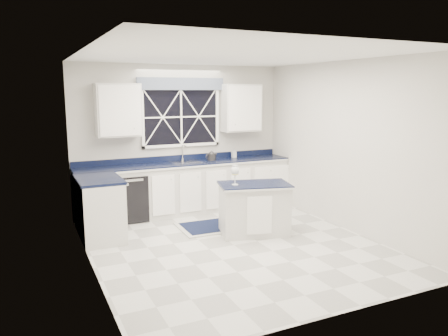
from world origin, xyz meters
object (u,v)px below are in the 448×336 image
island (254,208)px  dishwasher (128,197)px  faucet (183,152)px  soap_bottle (234,153)px  kettle (212,156)px  wine_glass (235,171)px

island → dishwasher: bearing=149.9°
faucet → soap_bottle: (1.04, -0.04, -0.07)m
kettle → wine_glass: kettle is taller
kettle → island: bearing=-103.6°
island → kettle: bearing=105.4°
faucet → dishwasher: bearing=-170.0°
wine_glass → faucet: bearing=96.8°
dishwasher → soap_bottle: 2.23m
faucet → kettle: 0.54m
kettle → faucet: bearing=145.0°
faucet → wine_glass: 1.76m
dishwasher → kettle: bearing=0.3°
wine_glass → island: bearing=-8.0°
dishwasher → soap_bottle: size_ratio=4.59×
dishwasher → kettle: (1.60, 0.01, 0.62)m
kettle → wine_glass: 1.59m
dishwasher → island: (1.63, -1.60, -0.00)m
island → faucet: bearing=120.8°
faucet → wine_glass: (0.21, -1.75, -0.08)m
dishwasher → wine_glass: wine_glass is taller
kettle → wine_glass: (-0.29, -1.56, -0.01)m
dishwasher → island: size_ratio=0.68×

